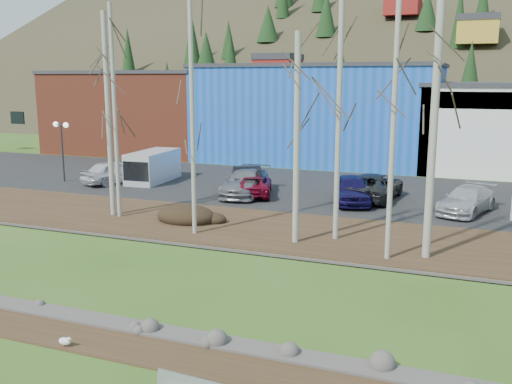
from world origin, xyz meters
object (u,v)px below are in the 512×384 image
at_px(car_3, 246,182).
at_px(van_grey, 152,167).
at_px(car_1, 246,178).
at_px(street_lamp, 61,135).
at_px(car_5, 374,186).
at_px(seagull, 65,341).
at_px(car_4, 352,189).
at_px(car_0, 115,172).
at_px(car_6, 467,200).
at_px(car_2, 253,185).

xyz_separation_m(car_3, van_grey, (-7.71, 1.85, 0.26)).
bearing_deg(car_1, van_grey, -29.92).
distance_m(street_lamp, car_5, 21.10).
height_order(seagull, car_4, car_4).
distance_m(car_0, car_1, 9.27).
relative_size(car_1, car_6, 1.03).
height_order(car_1, van_grey, van_grey).
bearing_deg(car_2, car_3, -9.11).
distance_m(car_5, van_grey, 15.18).
bearing_deg(seagull, car_2, 100.39).
distance_m(car_5, car_6, 5.45).
bearing_deg(car_5, van_grey, 4.46).
bearing_deg(car_5, car_1, 7.07).
height_order(car_0, car_6, car_0).
relative_size(street_lamp, car_5, 0.74).
bearing_deg(car_0, car_5, -155.24).
xyz_separation_m(car_1, car_4, (7.02, -1.31, -0.01)).
xyz_separation_m(car_1, van_grey, (-7.20, 0.48, 0.23)).
bearing_deg(seagull, car_6, 67.45).
distance_m(car_0, car_3, 9.74).
bearing_deg(van_grey, car_5, -4.36).
xyz_separation_m(car_1, car_5, (7.97, 0.23, -0.04)).
height_order(car_5, car_6, car_5).
distance_m(car_1, car_3, 1.46).
bearing_deg(car_6, car_1, -168.76).
distance_m(car_6, van_grey, 20.45).
distance_m(car_4, car_6, 6.13).
bearing_deg(car_3, car_2, 2.59).
xyz_separation_m(car_4, car_5, (0.95, 1.54, -0.03)).
xyz_separation_m(seagull, street_lamp, (-16.40, 19.79, 3.17)).
xyz_separation_m(seagull, car_5, (4.48, 21.64, 0.73)).
xyz_separation_m(seagull, car_3, (-2.98, 20.04, 0.74)).
height_order(car_0, car_1, car_1).
bearing_deg(car_6, car_0, -163.82).
xyz_separation_m(car_1, car_2, (0.99, -1.29, -0.17)).
bearing_deg(car_5, street_lamp, 10.47).
height_order(car_1, car_3, car_1).
distance_m(car_2, car_3, 0.50).
distance_m(car_3, car_6, 12.64).
xyz_separation_m(seagull, car_0, (-12.71, 20.50, 0.74)).
relative_size(car_1, van_grey, 1.01).
bearing_deg(car_4, car_5, 41.57).
height_order(car_1, car_4, car_1).
bearing_deg(car_1, seagull, 73.17).
relative_size(car_3, car_6, 1.13).
bearing_deg(car_5, car_6, 167.18).
height_order(car_5, van_grey, van_grey).
bearing_deg(car_4, van_grey, 156.03).
xyz_separation_m(seagull, car_4, (3.53, 20.10, 0.76)).
bearing_deg(car_4, car_0, 161.80).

